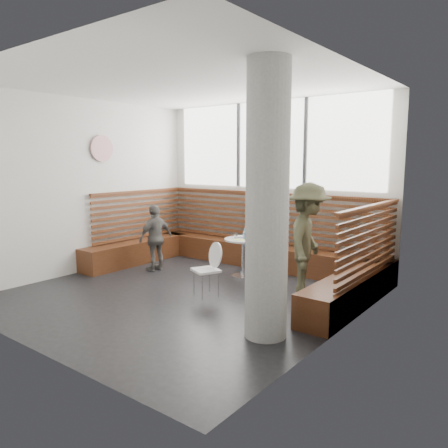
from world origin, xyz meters
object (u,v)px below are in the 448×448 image
Objects in this scene: cafe_table at (243,249)px; cafe_chair at (209,265)px; adult_man at (308,241)px; child_left at (156,238)px; concrete_column at (267,203)px; child_back at (257,239)px.

cafe_chair reaches higher than cafe_table.
adult_man is (1.26, 0.83, 0.39)m from cafe_chair.
child_left is (-1.57, -0.64, 0.13)m from cafe_table.
concrete_column is 4.62× the size of cafe_table.
cafe_chair is (-1.55, 0.82, -1.12)m from concrete_column.
cafe_chair is 0.61× the size of child_back.
adult_man is 1.28× the size of child_back.
child_back reaches higher than child_left.
child_left is (-3.32, 1.40, -0.97)m from concrete_column.
child_left is (-1.77, -0.78, -0.05)m from child_back.
child_back is at bearing 114.72° from cafe_chair.
cafe_table is 1.70m from child_left.
adult_man is at bearing 100.06° from concrete_column.
cafe_chair is 0.47× the size of adult_man.
concrete_column is at bearing -51.52° from child_back.
adult_man is 1.40× the size of child_left.
concrete_column is 3.74m from child_left.
concrete_column is 1.82m from adult_man.
cafe_chair is at bearing -86.90° from child_back.
adult_man reaches higher than cafe_chair.
child_left is at bearing 157.15° from concrete_column.
adult_man reaches higher than cafe_table.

